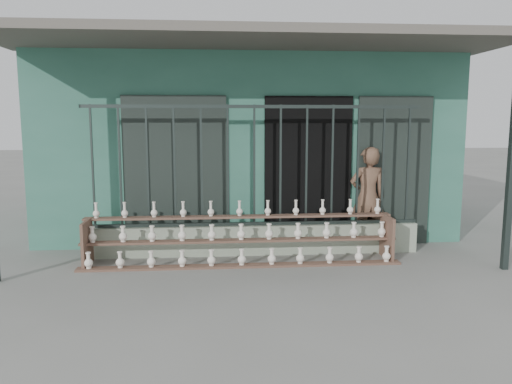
{
  "coord_description": "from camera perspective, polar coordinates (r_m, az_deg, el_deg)",
  "views": [
    {
      "loc": [
        -0.58,
        -6.06,
        2.01
      ],
      "look_at": [
        0.0,
        1.0,
        1.0
      ],
      "focal_mm": 35.0,
      "sensor_mm": 36.0,
      "label": 1
    }
  ],
  "objects": [
    {
      "name": "elderly_woman",
      "position": [
        8.18,
        12.63,
        -0.57
      ],
      "size": [
        0.61,
        0.42,
        1.61
      ],
      "primitive_type": "imported",
      "rotation": [
        0.0,
        0.0,
        3.2
      ],
      "color": "brown",
      "rests_on": "ground"
    },
    {
      "name": "parapet_wall",
      "position": [
        7.6,
        -0.19,
        -5.48
      ],
      "size": [
        5.0,
        0.2,
        0.45
      ],
      "primitive_type": "cube",
      "color": "#9CAA91",
      "rests_on": "ground"
    },
    {
      "name": "ground",
      "position": [
        6.41,
        0.75,
        -10.16
      ],
      "size": [
        60.0,
        60.0,
        0.0
      ],
      "primitive_type": "plane",
      "color": "slate"
    },
    {
      "name": "security_fence",
      "position": [
        7.41,
        -0.19,
        3.0
      ],
      "size": [
        5.0,
        0.04,
        1.8
      ],
      "color": "#283330",
      "rests_on": "parapet_wall"
    },
    {
      "name": "shelf_rack",
      "position": [
        7.15,
        -1.76,
        -5.25
      ],
      "size": [
        4.5,
        0.68,
        0.85
      ],
      "color": "brown",
      "rests_on": "ground"
    },
    {
      "name": "workshop_building",
      "position": [
        10.31,
        -1.46,
        5.96
      ],
      "size": [
        7.4,
        6.6,
        3.21
      ],
      "color": "#336C59",
      "rests_on": "ground"
    }
  ]
}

